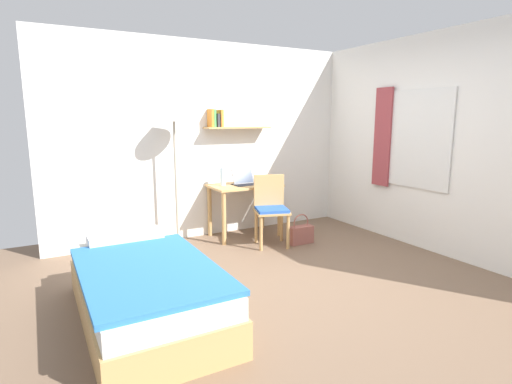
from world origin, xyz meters
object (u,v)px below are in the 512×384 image
Objects in this scene: desk at (244,195)px; handbag at (301,234)px; laptop at (244,181)px; bed at (146,290)px; book_stack at (264,181)px; desk_chair at (271,207)px; standing_lamp at (174,120)px; water_bottle at (223,177)px.

handbag is at bearing -54.67° from desk.
desk is 0.20m from laptop.
laptop reaches higher than bed.
bed is 8.22× the size of book_stack.
bed is 2.24m from desk_chair.
bed is at bearing -115.96° from standing_lamp.
bed is 4.73× the size of handbag.
desk is at bearing 178.46° from book_stack.
desk is 0.53m from desk_chair.
desk_chair is at bearing 156.27° from handbag.
desk is 0.93m from handbag.
laptop is (1.77, 1.68, 0.53)m from bed.
laptop is (0.94, -0.01, -0.81)m from standing_lamp.
bed is 7.85× the size of water_bottle.
desk is 3.94× the size of water_bottle.
handbag is at bearing -25.15° from standing_lamp.
desk reaches higher than bed.
water_bottle is (-0.28, 0.07, 0.06)m from laptop.
book_stack reaches higher than bed.
standing_lamp reaches higher than book_stack.
laptop is 1.31× the size of water_bottle.
desk_chair is 0.54m from handbag.
desk is at bearing 125.33° from handbag.
laptop is at bearing -13.45° from water_bottle.
bed is at bearing -155.52° from handbag.
standing_lamp is 1.51m from book_stack.
handbag is at bearing -23.73° from desk_chair.
bed is at bearing -147.98° from desk_chair.
water_bottle is at bearing 166.55° from laptop.
standing_lamp is 2.14m from handbag.
water_bottle is (0.66, 0.06, -0.75)m from standing_lamp.
water_bottle is at bearing 4.98° from standing_lamp.
book_stack is at bearing 69.09° from desk_chair.
laptop reaches higher than book_stack.
standing_lamp is 1.24m from laptop.
bed is 2.72m from book_stack.
handbag is (2.25, 1.02, -0.11)m from bed.
desk_chair is 1.60m from standing_lamp.
desk_chair is at bearing -76.39° from laptop.
standing_lamp is at bearing 154.85° from handbag.
water_bottle is at bearing 49.71° from bed.
water_bottle reaches higher than handbag.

